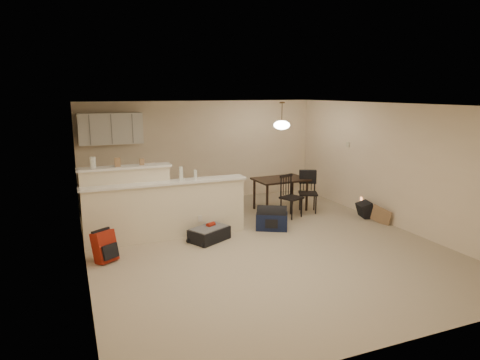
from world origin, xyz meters
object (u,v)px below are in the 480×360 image
dining_chair_near (292,196)px  black_daypack (365,210)px  dining_chair_far (308,192)px  pendant_lamp (282,125)px  suitcase (209,234)px  red_backpack (105,247)px  navy_duffel (272,221)px  dining_table (281,182)px

dining_chair_near → black_daypack: 1.67m
dining_chair_far → black_daypack: 1.31m
pendant_lamp → dining_chair_near: 1.65m
dining_chair_far → suitcase: (-2.70, -0.98, -0.35)m
dining_chair_far → black_daypack: size_ratio=2.51×
red_backpack → dining_chair_near: bearing=-17.0°
pendant_lamp → black_daypack: size_ratio=1.67×
red_backpack → black_daypack: (5.55, 0.46, -0.09)m
dining_chair_near → navy_duffel: dining_chair_near is taller
navy_duffel → black_daypack: (2.30, 0.00, -0.01)m
pendant_lamp → red_backpack: 4.75m
pendant_lamp → suitcase: size_ratio=0.87×
dining_chair_far → black_daypack: dining_chair_far is taller
navy_duffel → dining_chair_near: bearing=66.3°
dining_table → dining_chair_far: size_ratio=1.32×
suitcase → dining_table: bearing=4.0°
dining_chair_near → suitcase: size_ratio=1.32×
dining_chair_far → black_daypack: (0.97, -0.83, -0.30)m
dining_table → red_backpack: (-4.08, -1.70, -0.40)m
dining_chair_far → red_backpack: dining_chair_far is taller
dining_chair_near → black_daypack: dining_chair_near is taller
suitcase → navy_duffel: 1.38m
dining_table → navy_duffel: size_ratio=1.98×
dining_table → black_daypack: size_ratio=3.32×
dining_table → black_daypack: 1.98m
dining_chair_far → dining_chair_near: bearing=-133.9°
dining_chair_near → dining_chair_far: dining_chair_near is taller
red_backpack → pendant_lamp: bearing=-9.4°
dining_chair_far → suitcase: size_ratio=1.32×
suitcase → red_backpack: size_ratio=1.40×
navy_duffel → suitcase: bearing=-145.8°
dining_table → navy_duffel: dining_table is taller
navy_duffel → dining_chair_far: bearing=60.1°
red_backpack → navy_duffel: size_ratio=0.82×
dining_table → suitcase: bearing=-150.2°
pendant_lamp → dining_chair_far: 1.65m
dining_chair_near → red_backpack: (-4.03, -1.08, -0.22)m
suitcase → navy_duffel: bearing=-22.2°
dining_chair_near → navy_duffel: 1.04m
dining_table → suitcase: (-2.20, -1.39, -0.54)m
black_daypack → red_backpack: bearing=109.5°
dining_chair_far → dining_table: bearing=165.1°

